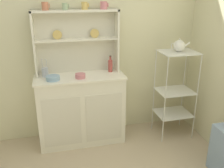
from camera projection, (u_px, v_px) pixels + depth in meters
wall_back at (77, 44)px, 3.25m from camera, size 3.84×0.05×2.50m
hutch_cabinet at (81, 108)px, 3.29m from camera, size 1.11×0.45×0.91m
hutch_shelf_unit at (76, 37)px, 3.12m from camera, size 1.03×0.18×0.78m
bakers_rack at (175, 85)px, 3.35m from camera, size 0.46×0.38×1.18m
cup_terracotta_0 at (45, 6)px, 2.88m from camera, size 0.09×0.08×0.09m
cup_sage_1 at (65, 6)px, 2.93m from camera, size 0.08×0.07×0.08m
cup_gold_2 at (85, 6)px, 2.98m from camera, size 0.09×0.07×0.09m
cup_rose_3 at (104, 5)px, 3.03m from camera, size 0.10×0.08×0.09m
bowl_mixing_large at (53, 78)px, 2.98m from camera, size 0.16×0.16×0.05m
bowl_floral_medium at (80, 76)px, 3.06m from camera, size 0.12×0.12×0.05m
jam_bottle at (110, 65)px, 3.27m from camera, size 0.06×0.06×0.21m
utensil_jar at (45, 72)px, 3.09m from camera, size 0.08×0.08×0.23m
porcelain_teapot at (179, 46)px, 3.16m from camera, size 0.24×0.15×0.17m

